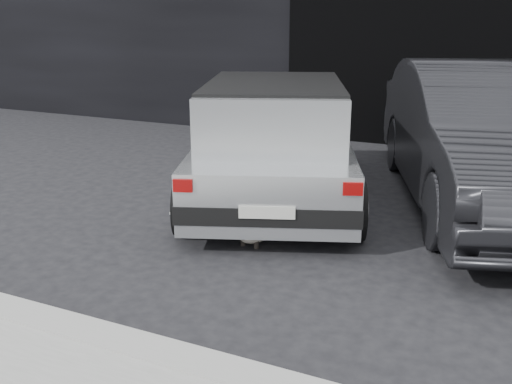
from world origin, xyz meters
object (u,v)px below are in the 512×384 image
at_px(silver_hatchback, 274,136).
at_px(cat_white, 208,214).
at_px(cat_siamese, 256,229).
at_px(second_car, 486,136).

distance_m(silver_hatchback, cat_white, 1.31).
bearing_deg(cat_white, cat_siamese, 76.89).
relative_size(silver_hatchback, cat_siamese, 4.73).
xyz_separation_m(second_car, cat_siamese, (-1.74, -2.02, -0.62)).
xyz_separation_m(cat_siamese, cat_white, (-0.56, 0.11, 0.03)).
relative_size(silver_hatchback, cat_white, 5.65).
bearing_deg(second_car, cat_siamese, -149.93).
bearing_deg(cat_siamese, second_car, -126.33).
bearing_deg(silver_hatchback, second_car, -1.87).
relative_size(second_car, cat_white, 6.65).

